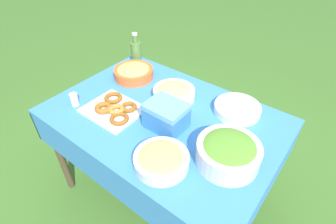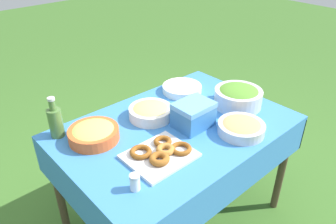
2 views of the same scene
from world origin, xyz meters
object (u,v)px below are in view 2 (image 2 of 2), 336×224
at_px(donut_platter, 160,153).
at_px(cooler_box, 193,115).
at_px(olive_oil_bottle, 56,121).
at_px(bread_bowl, 241,127).
at_px(fruit_bowl, 94,133).
at_px(salad_bowl, 238,96).
at_px(pasta_bowl, 151,111).
at_px(plate_stack, 182,89).

distance_m(donut_platter, cooler_box, 0.34).
xyz_separation_m(olive_oil_bottle, bread_bowl, (0.79, -0.67, -0.06)).
bearing_deg(cooler_box, fruit_bowl, 151.99).
xyz_separation_m(salad_bowl, bread_bowl, (-0.24, -0.21, -0.03)).
relative_size(olive_oil_bottle, bread_bowl, 0.90).
xyz_separation_m(pasta_bowl, olive_oil_bottle, (-0.51, 0.20, 0.05)).
distance_m(donut_platter, olive_oil_bottle, 0.61).
bearing_deg(bread_bowl, salad_bowl, 41.32).
height_order(pasta_bowl, cooler_box, cooler_box).
bearing_deg(olive_oil_bottle, cooler_box, -34.67).
distance_m(plate_stack, fruit_bowl, 0.77).
bearing_deg(salad_bowl, pasta_bowl, 153.09).
bearing_deg(plate_stack, pasta_bowl, -162.66).
distance_m(pasta_bowl, fruit_bowl, 0.38).
bearing_deg(donut_platter, salad_bowl, 5.18).
xyz_separation_m(salad_bowl, pasta_bowl, (-0.52, 0.26, -0.03)).
distance_m(donut_platter, bread_bowl, 0.50).
distance_m(olive_oil_bottle, fruit_bowl, 0.22).
relative_size(pasta_bowl, cooler_box, 1.21).
bearing_deg(plate_stack, fruit_bowl, -173.24).
distance_m(pasta_bowl, olive_oil_bottle, 0.55).
xyz_separation_m(pasta_bowl, donut_platter, (-0.20, -0.33, -0.02)).
distance_m(bread_bowl, cooler_box, 0.28).
bearing_deg(donut_platter, cooler_box, 14.93).
relative_size(plate_stack, fruit_bowl, 0.99).
xyz_separation_m(donut_platter, bread_bowl, (0.48, -0.14, 0.02)).
xyz_separation_m(plate_stack, bread_bowl, (-0.11, -0.59, 0.01)).
bearing_deg(olive_oil_bottle, fruit_bowl, -52.62).
xyz_separation_m(plate_stack, cooler_box, (-0.26, -0.36, 0.05)).
relative_size(bread_bowl, cooler_box, 1.23).
bearing_deg(salad_bowl, plate_stack, 109.22).
bearing_deg(fruit_bowl, salad_bowl, -18.01).
relative_size(olive_oil_bottle, fruit_bowl, 0.87).
distance_m(pasta_bowl, plate_stack, 0.40).
height_order(donut_platter, fruit_bowl, fruit_bowl).
bearing_deg(cooler_box, olive_oil_bottle, 145.33).
bearing_deg(plate_stack, salad_bowl, -70.78).
bearing_deg(cooler_box, pasta_bowl, 117.68).
distance_m(salad_bowl, bread_bowl, 0.32).
distance_m(salad_bowl, plate_stack, 0.41).
height_order(pasta_bowl, plate_stack, pasta_bowl).
bearing_deg(olive_oil_bottle, salad_bowl, -24.25).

